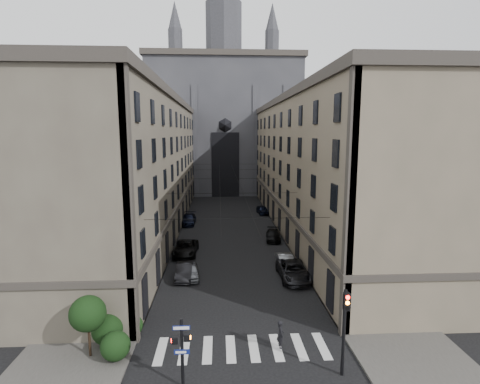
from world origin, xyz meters
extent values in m
cube|color=#383533|center=(-10.50, 36.00, 0.07)|extent=(7.00, 80.00, 0.15)
cube|color=#383533|center=(10.50, 36.00, 0.07)|extent=(7.00, 80.00, 0.15)
cube|color=beige|center=(0.00, 5.00, 0.01)|extent=(11.00, 3.20, 0.01)
cube|color=#50483D|center=(-13.50, 36.00, 9.00)|extent=(13.00, 60.00, 18.00)
cube|color=#38332D|center=(-13.50, 36.00, 18.40)|extent=(13.60, 60.60, 0.90)
cube|color=#38332D|center=(-13.50, 36.00, 4.20)|extent=(13.40, 60.30, 0.50)
cube|color=brown|center=(13.50, 36.00, 9.00)|extent=(13.00, 60.00, 18.00)
cube|color=#38332D|center=(13.50, 36.00, 18.40)|extent=(13.60, 60.60, 0.90)
cube|color=#38332D|center=(13.50, 36.00, 4.20)|extent=(13.40, 60.30, 0.50)
cube|color=#2D2D33|center=(0.00, 75.00, 15.00)|extent=(34.00, 22.00, 30.00)
cube|color=#38332D|center=(0.00, 75.00, 30.50)|extent=(35.00, 23.00, 1.20)
cylinder|color=#2D2D33|center=(0.00, 75.00, 37.00)|extent=(8.40, 8.40, 14.00)
cone|color=#2D2D33|center=(-11.00, 72.00, 36.50)|extent=(3.20, 3.20, 13.00)
cone|color=#2D2D33|center=(11.00, 72.00, 36.50)|extent=(3.20, 3.20, 13.00)
cube|color=black|center=(0.00, 63.95, 7.00)|extent=(6.00, 0.30, 14.00)
cylinder|color=black|center=(-3.50, 1.50, 2.00)|extent=(0.18, 0.18, 4.00)
cube|color=orange|center=(-3.22, 1.50, 2.90)|extent=(0.34, 0.24, 0.38)
cube|color=#FF0C07|center=(-3.88, 1.60, 2.70)|extent=(0.34, 0.24, 0.38)
cube|color=navy|center=(-3.50, 1.37, 3.55)|extent=(0.95, 0.05, 0.24)
cube|color=navy|center=(-3.50, 1.37, 2.15)|extent=(0.85, 0.05, 0.27)
cylinder|color=black|center=(5.60, 2.00, 2.60)|extent=(0.20, 0.20, 5.20)
cube|color=black|center=(5.60, 1.78, 4.60)|extent=(0.34, 0.30, 1.00)
cylinder|color=#FF0C07|center=(5.60, 1.62, 4.92)|extent=(0.22, 0.05, 0.22)
cylinder|color=orange|center=(5.60, 1.62, 4.60)|extent=(0.22, 0.05, 0.22)
cylinder|color=black|center=(5.60, 1.62, 4.28)|extent=(0.22, 0.05, 0.22)
sphere|color=black|center=(-7.80, 4.00, 1.05)|extent=(1.80, 1.80, 1.80)
sphere|color=black|center=(-8.80, 5.80, 1.15)|extent=(2.00, 2.00, 2.00)
sphere|color=black|center=(-7.40, 6.80, 0.85)|extent=(1.40, 1.40, 1.40)
cylinder|color=black|center=(-9.50, 4.50, 1.35)|extent=(0.16, 0.16, 2.40)
sphere|color=black|center=(-9.50, 4.50, 2.95)|extent=(2.20, 2.20, 2.20)
cylinder|color=black|center=(0.00, 10.00, 7.50)|extent=(14.00, 0.03, 0.03)
cylinder|color=black|center=(0.00, 22.00, 7.50)|extent=(14.00, 0.03, 0.03)
cylinder|color=black|center=(0.00, 35.00, 7.50)|extent=(14.00, 0.03, 0.03)
cylinder|color=black|center=(0.00, 48.00, 7.50)|extent=(14.00, 0.03, 0.03)
cylinder|color=black|center=(0.00, 60.00, 7.50)|extent=(14.00, 0.03, 0.03)
cylinder|color=black|center=(-1.30, 36.00, 7.10)|extent=(0.03, 60.00, 0.03)
cylinder|color=black|center=(1.30, 36.00, 7.10)|extent=(0.03, 60.00, 0.03)
imported|color=slate|center=(-4.20, 17.29, 0.68)|extent=(1.96, 4.11, 1.36)
imported|color=black|center=(-4.80, 17.19, 0.72)|extent=(1.53, 4.35, 1.43)
imported|color=black|center=(-5.31, 24.28, 0.78)|extent=(2.80, 5.70, 1.56)
imported|color=black|center=(-6.17, 38.98, 0.76)|extent=(2.30, 5.31, 1.52)
imported|color=slate|center=(5.35, 19.20, 0.73)|extent=(1.70, 4.47, 1.46)
imported|color=black|center=(5.63, 16.41, 0.81)|extent=(2.75, 5.89, 1.63)
imported|color=black|center=(5.59, 29.59, 0.66)|extent=(2.35, 4.71, 1.31)
imported|color=black|center=(6.07, 45.74, 0.71)|extent=(2.10, 4.32, 1.42)
imported|color=black|center=(2.48, 4.99, 0.92)|extent=(0.50, 0.71, 1.85)
camera|label=1|loc=(-1.41, -17.39, 13.84)|focal=28.00mm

